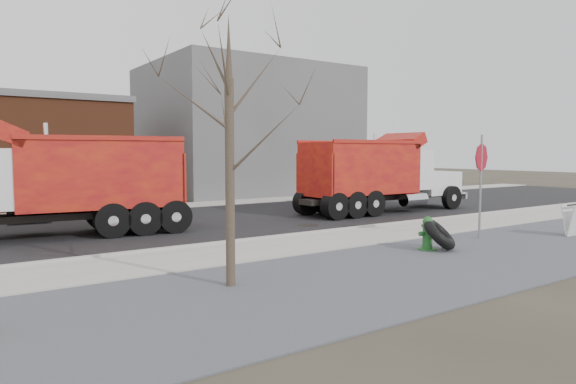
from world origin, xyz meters
TOP-DOWN VIEW (x-y plane):
  - ground at (0.00, 0.00)m, footprint 120.00×120.00m
  - gravel_verge at (0.00, -3.50)m, footprint 60.00×5.00m
  - sidewalk at (0.00, 0.25)m, footprint 60.00×2.50m
  - curb at (0.00, 1.55)m, footprint 60.00×0.15m
  - road at (0.00, 6.30)m, footprint 60.00×9.40m
  - far_sidewalk at (0.00, 12.00)m, footprint 60.00×2.00m
  - building_grey at (9.00, 18.00)m, footprint 12.00×10.00m
  - bare_tree at (-3.20, -2.60)m, footprint 3.20×3.20m
  - fire_hydrant at (2.84, -2.31)m, footprint 0.53×0.51m
  - truck_tire at (3.06, -2.52)m, footprint 1.35×1.32m
  - stop_sign at (5.55, -1.98)m, footprint 0.84×0.21m
  - sandwich_board at (8.34, -3.34)m, footprint 0.72×0.46m
  - dump_truck_red_a at (7.91, 4.72)m, footprint 8.45×2.37m
  - dump_truck_red_b at (-4.58, 5.55)m, footprint 8.17×3.09m

SIDE VIEW (x-z plane):
  - ground at x=0.00m, z-range 0.00..0.00m
  - road at x=0.00m, z-range 0.00..0.02m
  - gravel_verge at x=0.00m, z-range 0.00..0.03m
  - sidewalk at x=0.00m, z-range 0.00..0.06m
  - far_sidewalk at x=0.00m, z-range 0.00..0.06m
  - curb at x=0.00m, z-range 0.00..0.11m
  - fire_hydrant at x=2.84m, z-range -0.04..0.89m
  - truck_tire at x=3.06m, z-range 0.00..0.90m
  - sandwich_board at x=8.34m, z-range 0.03..1.02m
  - dump_truck_red_a at x=7.91m, z-range 0.03..3.45m
  - dump_truck_red_b at x=-4.58m, z-range 0.03..3.45m
  - stop_sign at x=5.55m, z-range 0.54..3.67m
  - bare_tree at x=-3.20m, z-range 0.70..5.90m
  - building_grey at x=9.00m, z-range 0.00..8.00m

